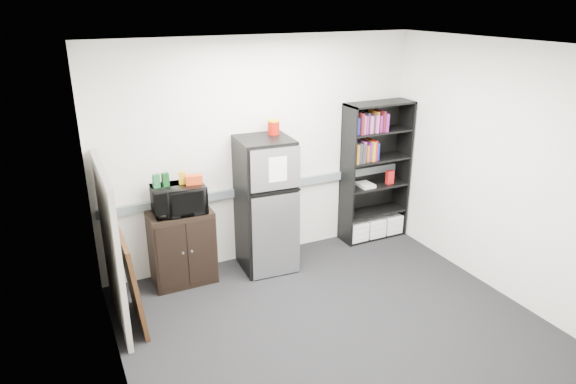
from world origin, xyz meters
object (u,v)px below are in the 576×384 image
at_px(cabinet, 182,247).
at_px(refrigerator, 265,205).
at_px(bookshelf, 375,173).
at_px(microwave, 179,199).
at_px(cubicle_partition, 111,246).

bearing_deg(cabinet, refrigerator, -4.59).
xyz_separation_m(cabinet, refrigerator, (1.00, -0.08, 0.37)).
height_order(bookshelf, refrigerator, bookshelf).
height_order(bookshelf, microwave, bookshelf).
bearing_deg(cubicle_partition, microwave, 27.14).
height_order(microwave, refrigerator, refrigerator).
bearing_deg(microwave, refrigerator, -1.46).
bearing_deg(refrigerator, cabinet, 179.21).
xyz_separation_m(bookshelf, cubicle_partition, (-3.43, -0.49, -0.10)).
height_order(cubicle_partition, refrigerator, cubicle_partition).
bearing_deg(cabinet, cubicle_partition, -151.95).
distance_m(cubicle_partition, refrigerator, 1.82).
xyz_separation_m(cabinet, microwave, (0.00, -0.02, 0.59)).
relative_size(microwave, refrigerator, 0.35).
bearing_deg(cubicle_partition, cabinet, 28.05).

